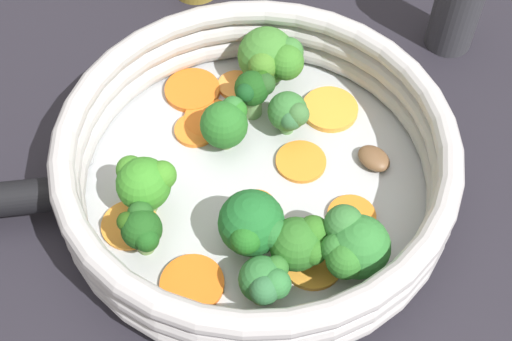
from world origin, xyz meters
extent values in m
plane|color=black|center=(0.00, 0.00, 0.00)|extent=(4.00, 4.00, 0.00)
cylinder|color=#B2B5B7|center=(0.00, 0.00, 0.01)|extent=(0.28, 0.28, 0.01)
torus|color=#B7B3B4|center=(0.00, 0.00, 0.02)|extent=(0.29, 0.29, 0.02)
torus|color=#B7B3B4|center=(0.00, 0.00, 0.04)|extent=(0.29, 0.29, 0.02)
torus|color=#B7B3B4|center=(0.00, 0.00, 0.06)|extent=(0.29, 0.29, 0.02)
sphere|color=#B2B2B7|center=(-0.02, 0.13, 0.02)|extent=(0.01, 0.01, 0.01)
sphere|color=#B3B9B4|center=(-0.08, 0.11, 0.02)|extent=(0.01, 0.01, 0.01)
cylinder|color=#F9903D|center=(0.09, 0.04, 0.01)|extent=(0.04, 0.04, 0.00)
cylinder|color=orange|center=(-0.10, 0.02, 0.01)|extent=(0.06, 0.06, 0.00)
cylinder|color=orange|center=(-0.06, 0.08, 0.01)|extent=(0.06, 0.06, 0.00)
cylinder|color=orange|center=(-0.02, -0.01, 0.01)|extent=(0.04, 0.04, 0.00)
cylinder|color=orange|center=(-0.06, -0.06, 0.01)|extent=(0.06, 0.06, 0.00)
cylinder|color=#F99B34|center=(0.08, -0.04, 0.01)|extent=(0.06, 0.06, 0.01)
cylinder|color=orange|center=(-0.01, -0.08, 0.01)|extent=(0.05, 0.05, 0.00)
cylinder|color=orange|center=(0.05, 0.05, 0.01)|extent=(0.06, 0.06, 0.00)
cylinder|color=orange|center=(0.03, -0.03, 0.01)|extent=(0.04, 0.04, 0.00)
cylinder|color=orange|center=(0.08, 0.07, 0.01)|extent=(0.06, 0.06, 0.01)
cylinder|color=orange|center=(0.04, 0.06, 0.01)|extent=(0.05, 0.05, 0.00)
cylinder|color=#649046|center=(-0.05, -0.09, 0.02)|extent=(0.01, 0.01, 0.02)
sphere|color=#2E7330|center=(-0.05, -0.09, 0.04)|extent=(0.04, 0.04, 0.04)
sphere|color=#2D6E26|center=(-0.07, -0.08, 0.04)|extent=(0.03, 0.03, 0.03)
sphere|color=#2D6D2A|center=(-0.06, -0.07, 0.05)|extent=(0.02, 0.02, 0.02)
sphere|color=#347033|center=(-0.05, -0.07, 0.05)|extent=(0.03, 0.03, 0.03)
cylinder|color=#5C8549|center=(-0.09, -0.03, 0.02)|extent=(0.02, 0.02, 0.02)
sphere|color=#2C6C32|center=(-0.09, -0.03, 0.04)|extent=(0.03, 0.03, 0.03)
sphere|color=#307539|center=(-0.10, -0.04, 0.04)|extent=(0.02, 0.02, 0.02)
sphere|color=#2D6928|center=(-0.08, -0.04, 0.04)|extent=(0.02, 0.02, 0.02)
sphere|color=#2F693B|center=(-0.10, -0.03, 0.04)|extent=(0.02, 0.02, 0.02)
cylinder|color=#5E934D|center=(0.06, -0.01, 0.02)|extent=(0.01, 0.01, 0.01)
sphere|color=#336F31|center=(0.06, -0.01, 0.03)|extent=(0.03, 0.03, 0.03)
sphere|color=#31663A|center=(0.05, -0.02, 0.04)|extent=(0.02, 0.02, 0.02)
sphere|color=#3C6D36|center=(0.05, -0.02, 0.04)|extent=(0.02, 0.02, 0.02)
cylinder|color=olive|center=(-0.04, 0.07, 0.02)|extent=(0.01, 0.01, 0.02)
sphere|color=#378526|center=(-0.04, 0.07, 0.04)|extent=(0.04, 0.04, 0.04)
sphere|color=#3C8024|center=(-0.04, 0.08, 0.05)|extent=(0.02, 0.02, 0.02)
sphere|color=#3E8625|center=(-0.04, 0.06, 0.05)|extent=(0.02, 0.02, 0.02)
cylinder|color=#6D8E4B|center=(-0.08, 0.06, 0.02)|extent=(0.01, 0.01, 0.02)
sphere|color=#1C4E19|center=(-0.08, 0.06, 0.04)|extent=(0.03, 0.03, 0.03)
sphere|color=#1A5018|center=(-0.08, 0.06, 0.04)|extent=(0.02, 0.02, 0.02)
sphere|color=#23561F|center=(-0.07, 0.07, 0.04)|extent=(0.02, 0.02, 0.02)
sphere|color=#234B12|center=(-0.08, 0.07, 0.04)|extent=(0.01, 0.01, 0.01)
cylinder|color=#6B9A58|center=(0.07, 0.02, 0.02)|extent=(0.02, 0.02, 0.02)
sphere|color=#194916|center=(0.07, 0.02, 0.04)|extent=(0.03, 0.03, 0.03)
sphere|color=#14431B|center=(0.06, 0.02, 0.05)|extent=(0.02, 0.02, 0.02)
sphere|color=#224A1E|center=(0.07, 0.01, 0.04)|extent=(0.02, 0.02, 0.02)
sphere|color=#1F4E10|center=(0.07, 0.01, 0.05)|extent=(0.01, 0.01, 0.01)
cylinder|color=#76A253|center=(-0.05, -0.01, 0.02)|extent=(0.01, 0.01, 0.02)
sphere|color=#1C6127|center=(-0.05, -0.01, 0.04)|extent=(0.05, 0.05, 0.05)
sphere|color=#226228|center=(-0.06, -0.03, 0.04)|extent=(0.02, 0.02, 0.02)
sphere|color=#1F621D|center=(-0.07, -0.01, 0.05)|extent=(0.02, 0.02, 0.02)
cylinder|color=#5E9842|center=(-0.06, -0.04, 0.02)|extent=(0.01, 0.01, 0.02)
sphere|color=#2C6923|center=(-0.06, -0.04, 0.04)|extent=(0.04, 0.04, 0.04)
sphere|color=#2F6C20|center=(-0.05, -0.05, 0.04)|extent=(0.02, 0.02, 0.02)
sphere|color=#2C681F|center=(-0.06, -0.06, 0.04)|extent=(0.02, 0.02, 0.02)
cylinder|color=#6B8B4B|center=(0.03, 0.03, 0.02)|extent=(0.01, 0.01, 0.01)
sphere|color=#276824|center=(0.03, 0.03, 0.03)|extent=(0.04, 0.04, 0.04)
sphere|color=#2E6E2D|center=(0.04, 0.03, 0.04)|extent=(0.02, 0.02, 0.02)
sphere|color=#266A1F|center=(0.04, 0.03, 0.04)|extent=(0.02, 0.02, 0.02)
cylinder|color=#769853|center=(0.11, 0.02, 0.02)|extent=(0.01, 0.01, 0.02)
sphere|color=#3B782D|center=(0.11, 0.02, 0.04)|extent=(0.05, 0.05, 0.05)
sphere|color=#377431|center=(0.11, 0.00, 0.05)|extent=(0.02, 0.02, 0.02)
sphere|color=#427825|center=(0.09, 0.02, 0.05)|extent=(0.02, 0.02, 0.02)
sphere|color=#387726|center=(0.10, 0.00, 0.04)|extent=(0.03, 0.03, 0.03)
ellipsoid|color=brown|center=(0.04, -0.08, 0.02)|extent=(0.03, 0.03, 0.01)
cylinder|color=#333338|center=(0.20, -0.13, 0.04)|extent=(0.04, 0.04, 0.08)
camera|label=1|loc=(-0.30, -0.08, 0.46)|focal=50.00mm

